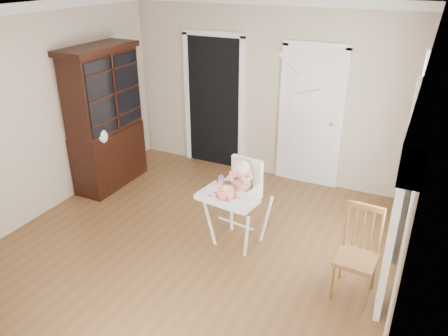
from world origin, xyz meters
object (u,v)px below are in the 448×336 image
at_px(sippy_cup, 221,181).
at_px(dining_chair, 357,256).
at_px(high_chair, 239,194).
at_px(cake, 226,193).
at_px(china_cabinet, 105,119).

relative_size(sippy_cup, dining_chair, 0.17).
xyz_separation_m(high_chair, cake, (-0.04, -0.25, 0.14)).
height_order(cake, sippy_cup, sippy_cup).
distance_m(high_chair, cake, 0.29).
relative_size(cake, sippy_cup, 1.43).
bearing_deg(sippy_cup, cake, -51.13).
height_order(cake, china_cabinet, china_cabinet).
xyz_separation_m(cake, sippy_cup, (-0.16, 0.20, 0.02)).
relative_size(high_chair, cake, 4.68).
relative_size(sippy_cup, china_cabinet, 0.08).
bearing_deg(china_cabinet, dining_chair, -13.20).
height_order(sippy_cup, china_cabinet, china_cabinet).
bearing_deg(dining_chair, china_cabinet, 169.20).
xyz_separation_m(cake, dining_chair, (1.47, -0.03, -0.36)).
height_order(high_chair, dining_chair, high_chair).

